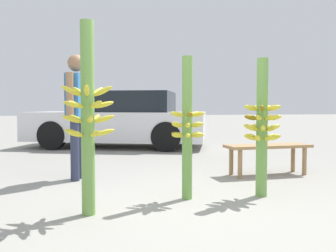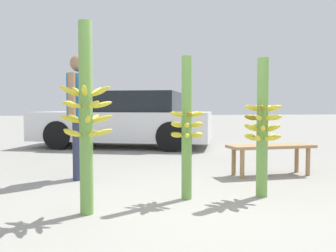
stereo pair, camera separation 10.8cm
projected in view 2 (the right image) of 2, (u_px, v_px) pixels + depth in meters
ground_plane at (190, 210)px, 3.47m from camera, size 80.00×80.00×0.00m
banana_stalk_left at (86, 117)px, 3.31m from camera, size 0.47×0.48×1.71m
banana_stalk_center at (187, 127)px, 3.86m from camera, size 0.38×0.38×1.48m
banana_stalk_right at (262, 126)px, 3.96m from camera, size 0.41×0.41×1.48m
vendor_person at (79, 105)px, 4.93m from camera, size 0.29×0.60×1.64m
market_bench at (271, 150)px, 5.23m from camera, size 1.24×0.45×0.43m
parked_car at (125, 120)px, 9.03m from camera, size 4.53×3.13×1.32m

